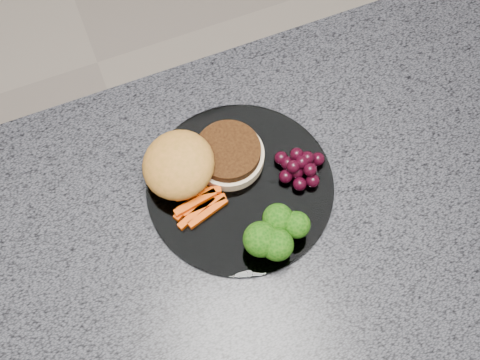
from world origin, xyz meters
name	(u,v)px	position (x,y,z in m)	size (l,w,h in m)	color
room	(129,85)	(0.00, 0.00, 1.35)	(4.02, 4.02, 2.70)	#B0A394
island_cabinet	(200,337)	(0.00, 0.00, 0.43)	(1.20, 0.60, 0.86)	brown
countertop	(182,272)	(0.00, 0.00, 0.88)	(1.20, 0.60, 0.04)	#43444C
plate	(240,187)	(0.12, 0.08, 0.90)	(0.26, 0.26, 0.01)	white
burger	(197,162)	(0.07, 0.12, 0.93)	(0.18, 0.11, 0.06)	beige
carrot_sticks	(199,204)	(0.05, 0.07, 0.91)	(0.08, 0.06, 0.02)	#EC4A03
broccoli	(275,234)	(0.13, -0.01, 0.94)	(0.09, 0.07, 0.06)	olive
grape_bunch	(300,166)	(0.20, 0.07, 0.92)	(0.07, 0.07, 0.03)	black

